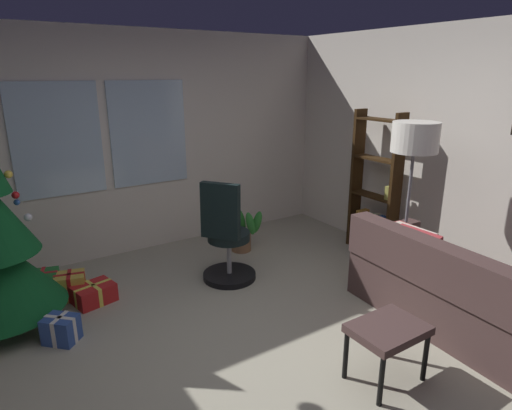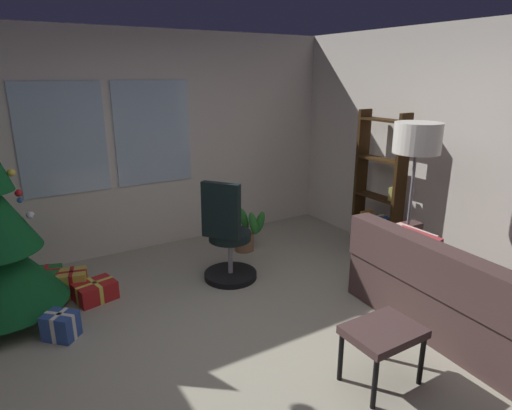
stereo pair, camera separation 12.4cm
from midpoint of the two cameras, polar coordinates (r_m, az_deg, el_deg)
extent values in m
cube|color=#A5A08A|center=(3.56, 0.03, -20.16)|extent=(4.98, 5.26, 0.10)
cube|color=silver|center=(5.35, -15.96, 7.66)|extent=(4.98, 0.10, 2.58)
cube|color=silver|center=(5.09, -25.32, 7.71)|extent=(0.90, 0.03, 1.20)
cube|color=silver|center=(5.31, -14.58, 9.12)|extent=(0.90, 0.03, 1.20)
cube|color=silver|center=(4.80, 26.51, 5.51)|extent=(0.10, 5.26, 2.58)
cube|color=#473230|center=(4.11, 25.14, -11.99)|extent=(0.93, 2.07, 0.44)
cube|color=#473230|center=(3.70, 22.96, -7.96)|extent=(0.32, 2.04, 0.37)
cube|color=#473230|center=(4.52, 16.00, -3.88)|extent=(0.81, 0.19, 0.20)
cube|color=red|center=(4.05, 18.88, -5.55)|extent=(0.14, 0.40, 0.40)
cube|color=beige|center=(4.05, 18.95, -5.58)|extent=(0.13, 0.40, 0.40)
cube|color=#A02F34|center=(4.00, 19.70, -5.90)|extent=(0.22, 0.41, 0.42)
cube|color=#473230|center=(3.23, 15.89, -15.45)|extent=(0.51, 0.38, 0.06)
cylinder|color=black|center=(3.13, 14.96, -21.47)|extent=(0.04, 0.04, 0.37)
cylinder|color=black|center=(3.42, 20.35, -18.26)|extent=(0.04, 0.04, 0.37)
cylinder|color=black|center=(3.30, 10.60, -18.82)|extent=(0.04, 0.04, 0.37)
cylinder|color=black|center=(3.58, 16.09, -16.09)|extent=(0.04, 0.04, 0.37)
cylinder|color=#4C331E|center=(4.49, -31.01, -12.42)|extent=(0.12, 0.12, 0.16)
sphere|color=red|center=(4.23, -29.80, 1.14)|extent=(0.06, 0.06, 0.06)
sphere|color=gold|center=(4.08, -30.54, 3.50)|extent=(0.06, 0.06, 0.06)
sphere|color=silver|center=(4.12, -28.55, -1.43)|extent=(0.06, 0.06, 0.06)
sphere|color=blue|center=(4.29, -29.66, 0.31)|extent=(0.05, 0.05, 0.05)
cube|color=red|center=(4.50, -21.28, -10.81)|extent=(0.41, 0.34, 0.18)
cube|color=#EAD84C|center=(4.50, -21.28, -10.81)|extent=(0.36, 0.12, 0.19)
cube|color=#EAD84C|center=(4.50, -21.28, -10.81)|extent=(0.10, 0.28, 0.19)
cube|color=#1E722D|center=(4.79, -26.86, -9.35)|extent=(0.34, 0.35, 0.25)
cube|color=red|center=(4.79, -26.86, -9.35)|extent=(0.12, 0.28, 0.26)
cube|color=red|center=(4.79, -26.86, -9.35)|extent=(0.28, 0.12, 0.26)
cube|color=gold|center=(4.66, -23.92, -9.72)|extent=(0.32, 0.29, 0.25)
cube|color=#B21919|center=(4.66, -23.92, -9.72)|extent=(0.28, 0.10, 0.26)
cube|color=#B21919|center=(4.66, -23.92, -9.72)|extent=(0.09, 0.24, 0.26)
cube|color=#2D4C99|center=(4.01, -25.09, -14.60)|extent=(0.32, 0.32, 0.22)
cube|color=silver|center=(4.01, -25.09, -14.60)|extent=(0.21, 0.21, 0.23)
cube|color=silver|center=(4.01, -25.09, -14.60)|extent=(0.17, 0.17, 0.23)
cylinder|color=black|center=(4.70, -4.27, -9.21)|extent=(0.56, 0.56, 0.06)
cylinder|color=#B2B2B7|center=(4.60, -4.34, -6.53)|extent=(0.05, 0.05, 0.42)
cylinder|color=black|center=(4.52, -4.40, -4.09)|extent=(0.44, 0.44, 0.09)
cube|color=black|center=(4.25, -5.55, -0.80)|extent=(0.31, 0.37, 0.56)
cube|color=black|center=(5.09, 17.19, 1.97)|extent=(0.18, 0.04, 1.69)
cube|color=black|center=(5.48, 12.42, 3.37)|extent=(0.18, 0.04, 1.69)
cube|color=black|center=(5.45, 14.25, -3.39)|extent=(0.18, 0.56, 0.02)
cube|color=black|center=(5.32, 14.60, 1.14)|extent=(0.18, 0.56, 0.02)
cube|color=black|center=(5.22, 14.97, 5.88)|extent=(0.18, 0.56, 0.02)
cube|color=black|center=(5.15, 15.35, 10.77)|extent=(0.18, 0.56, 0.02)
cube|color=maroon|center=(5.31, 16.04, -3.10)|extent=(0.14, 0.08, 0.15)
cube|color=#1F4390|center=(5.36, 15.35, -2.54)|extent=(0.14, 0.08, 0.21)
cube|color=beige|center=(5.40, 14.74, -2.27)|extent=(0.15, 0.04, 0.22)
cube|color=#3A663B|center=(5.45, 14.16, -2.19)|extent=(0.16, 0.07, 0.19)
cube|color=#7D3877|center=(5.49, 13.73, -2.08)|extent=(0.14, 0.05, 0.18)
cube|color=#BA7C2A|center=(5.52, 13.18, -1.72)|extent=(0.16, 0.07, 0.22)
cube|color=#444162|center=(5.58, 12.57, -1.87)|extent=(0.17, 0.06, 0.14)
cube|color=olive|center=(5.18, 16.57, 1.58)|extent=(0.13, 0.05, 0.16)
cylinder|color=slate|center=(4.72, 17.59, -10.09)|extent=(0.28, 0.28, 0.03)
cylinder|color=slate|center=(4.46, 18.38, -2.07)|extent=(0.03, 0.03, 1.36)
cylinder|color=white|center=(4.27, 19.41, 8.41)|extent=(0.43, 0.43, 0.28)
cylinder|color=#8B6242|center=(5.35, -2.62, -4.84)|extent=(0.24, 0.24, 0.23)
ellipsoid|color=#2A7A2B|center=(5.33, -2.69, -1.91)|extent=(0.20, 0.17, 0.31)
ellipsoid|color=#2A7A2B|center=(5.22, -1.42, -2.45)|extent=(0.17, 0.21, 0.30)
ellipsoid|color=#2A7A2B|center=(5.25, -0.54, -2.28)|extent=(0.20, 0.17, 0.30)
camera|label=1|loc=(0.06, -90.88, -0.27)|focal=30.43mm
camera|label=2|loc=(0.06, 89.12, 0.27)|focal=30.43mm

